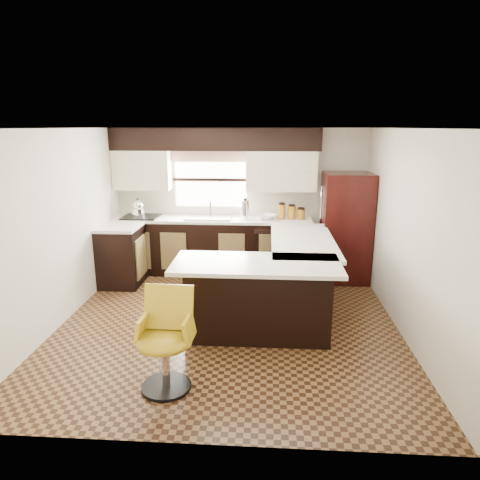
# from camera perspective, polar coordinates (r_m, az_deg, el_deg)

# --- Properties ---
(floor) EXTENTS (4.40, 4.40, 0.00)m
(floor) POSITION_cam_1_polar(r_m,az_deg,el_deg) (5.58, -1.47, -10.79)
(floor) COLOR #49301A
(floor) RESTS_ON ground
(ceiling) EXTENTS (4.40, 4.40, 0.00)m
(ceiling) POSITION_cam_1_polar(r_m,az_deg,el_deg) (5.03, -1.66, 14.67)
(ceiling) COLOR silver
(ceiling) RESTS_ON wall_back
(wall_back) EXTENTS (4.40, 0.00, 4.40)m
(wall_back) POSITION_cam_1_polar(r_m,az_deg,el_deg) (7.33, 0.03, 5.32)
(wall_back) COLOR beige
(wall_back) RESTS_ON floor
(wall_front) EXTENTS (4.40, 0.00, 4.40)m
(wall_front) POSITION_cam_1_polar(r_m,az_deg,el_deg) (3.10, -5.36, -8.34)
(wall_front) COLOR beige
(wall_front) RESTS_ON floor
(wall_left) EXTENTS (0.00, 4.40, 4.40)m
(wall_left) POSITION_cam_1_polar(r_m,az_deg,el_deg) (5.76, -22.85, 1.50)
(wall_left) COLOR beige
(wall_left) RESTS_ON floor
(wall_right) EXTENTS (0.00, 4.40, 4.40)m
(wall_right) POSITION_cam_1_polar(r_m,az_deg,el_deg) (5.41, 21.20, 0.84)
(wall_right) COLOR beige
(wall_right) RESTS_ON floor
(base_cab_back) EXTENTS (3.30, 0.60, 0.90)m
(base_cab_back) POSITION_cam_1_polar(r_m,az_deg,el_deg) (7.24, -3.68, -0.91)
(base_cab_back) COLOR black
(base_cab_back) RESTS_ON floor
(base_cab_left) EXTENTS (0.60, 0.70, 0.90)m
(base_cab_left) POSITION_cam_1_polar(r_m,az_deg,el_deg) (6.94, -15.50, -2.13)
(base_cab_left) COLOR black
(base_cab_left) RESTS_ON floor
(counter_back) EXTENTS (3.30, 0.60, 0.04)m
(counter_back) POSITION_cam_1_polar(r_m,az_deg,el_deg) (7.13, -3.74, 2.75)
(counter_back) COLOR silver
(counter_back) RESTS_ON base_cab_back
(counter_left) EXTENTS (0.60, 0.70, 0.04)m
(counter_left) POSITION_cam_1_polar(r_m,az_deg,el_deg) (6.82, -15.77, 1.66)
(counter_left) COLOR silver
(counter_left) RESTS_ON base_cab_left
(soffit) EXTENTS (3.40, 0.35, 0.36)m
(soffit) POSITION_cam_1_polar(r_m,az_deg,el_deg) (7.09, -3.38, 13.26)
(soffit) COLOR black
(soffit) RESTS_ON wall_back
(upper_cab_left) EXTENTS (0.94, 0.35, 0.64)m
(upper_cab_left) POSITION_cam_1_polar(r_m,az_deg,el_deg) (7.37, -12.89, 9.09)
(upper_cab_left) COLOR beige
(upper_cab_left) RESTS_ON wall_back
(upper_cab_right) EXTENTS (1.14, 0.35, 0.64)m
(upper_cab_right) POSITION_cam_1_polar(r_m,az_deg,el_deg) (7.07, 5.52, 9.16)
(upper_cab_right) COLOR beige
(upper_cab_right) RESTS_ON wall_back
(window_pane) EXTENTS (1.20, 0.02, 0.90)m
(window_pane) POSITION_cam_1_polar(r_m,az_deg,el_deg) (7.31, -3.93, 8.03)
(window_pane) COLOR white
(window_pane) RESTS_ON wall_back
(valance) EXTENTS (1.30, 0.06, 0.18)m
(valance) POSITION_cam_1_polar(r_m,az_deg,el_deg) (7.23, -4.03, 11.06)
(valance) COLOR #D19B93
(valance) RESTS_ON wall_back
(sink) EXTENTS (0.75, 0.45, 0.03)m
(sink) POSITION_cam_1_polar(r_m,az_deg,el_deg) (7.11, -4.17, 3.01)
(sink) COLOR #B2B2B7
(sink) RESTS_ON counter_back
(dishwasher) EXTENTS (0.58, 0.03, 0.78)m
(dishwasher) POSITION_cam_1_polar(r_m,az_deg,el_deg) (6.92, 4.27, -1.86)
(dishwasher) COLOR black
(dishwasher) RESTS_ON floor
(cooktop) EXTENTS (0.58, 0.50, 0.02)m
(cooktop) POSITION_cam_1_polar(r_m,az_deg,el_deg) (7.36, -13.09, 3.04)
(cooktop) COLOR black
(cooktop) RESTS_ON counter_back
(peninsula_long) EXTENTS (0.60, 1.95, 0.90)m
(peninsula_long) POSITION_cam_1_polar(r_m,az_deg,el_deg) (5.98, 7.69, -4.46)
(peninsula_long) COLOR black
(peninsula_long) RESTS_ON floor
(peninsula_return) EXTENTS (1.65, 0.60, 0.90)m
(peninsula_return) POSITION_cam_1_polar(r_m,az_deg,el_deg) (5.06, 2.40, -8.02)
(peninsula_return) COLOR black
(peninsula_return) RESTS_ON floor
(counter_pen_long) EXTENTS (0.84, 1.95, 0.04)m
(counter_pen_long) POSITION_cam_1_polar(r_m,az_deg,el_deg) (5.85, 8.34, -0.09)
(counter_pen_long) COLOR silver
(counter_pen_long) RESTS_ON peninsula_long
(counter_pen_return) EXTENTS (1.89, 0.84, 0.04)m
(counter_pen_return) POSITION_cam_1_polar(r_m,az_deg,el_deg) (4.81, 2.20, -3.25)
(counter_pen_return) COLOR silver
(counter_pen_return) RESTS_ON peninsula_return
(refrigerator) EXTENTS (0.74, 0.71, 1.73)m
(refrigerator) POSITION_cam_1_polar(r_m,az_deg,el_deg) (7.01, 13.86, 1.64)
(refrigerator) COLOR black
(refrigerator) RESTS_ON floor
(bar_chair) EXTENTS (0.54, 0.54, 0.97)m
(bar_chair) POSITION_cam_1_polar(r_m,az_deg,el_deg) (4.13, -10.06, -13.26)
(bar_chair) COLOR gold
(bar_chair) RESTS_ON floor
(kettle) EXTENTS (0.22, 0.22, 0.30)m
(kettle) POSITION_cam_1_polar(r_m,az_deg,el_deg) (7.34, -13.46, 4.28)
(kettle) COLOR silver
(kettle) RESTS_ON cooktop
(percolator) EXTENTS (0.14, 0.14, 0.31)m
(percolator) POSITION_cam_1_polar(r_m,az_deg,el_deg) (7.04, 0.68, 4.10)
(percolator) COLOR silver
(percolator) RESTS_ON counter_back
(mixing_bowl) EXTENTS (0.40, 0.40, 0.07)m
(mixing_bowl) POSITION_cam_1_polar(r_m,az_deg,el_deg) (7.06, 3.57, 3.12)
(mixing_bowl) COLOR white
(mixing_bowl) RESTS_ON counter_back
(canister_large) EXTENTS (0.12, 0.12, 0.24)m
(canister_large) POSITION_cam_1_polar(r_m,az_deg,el_deg) (7.06, 5.56, 3.78)
(canister_large) COLOR #9A6818
(canister_large) RESTS_ON counter_back
(canister_med) EXTENTS (0.13, 0.13, 0.21)m
(canister_med) POSITION_cam_1_polar(r_m,az_deg,el_deg) (7.07, 6.90, 3.65)
(canister_med) COLOR #9A6818
(canister_med) RESTS_ON counter_back
(canister_small) EXTENTS (0.13, 0.13, 0.16)m
(canister_small) POSITION_cam_1_polar(r_m,az_deg,el_deg) (7.09, 8.13, 3.42)
(canister_small) COLOR #9A6818
(canister_small) RESTS_ON counter_back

